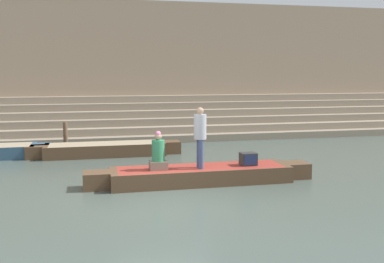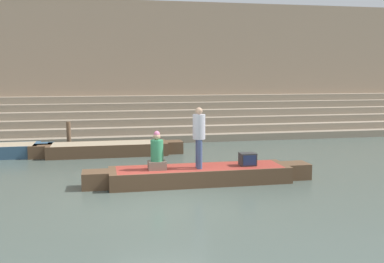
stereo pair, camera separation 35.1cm
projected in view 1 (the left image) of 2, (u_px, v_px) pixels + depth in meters
name	position (u px, v px, depth m)	size (l,w,h in m)	color
ground_plane	(164.00, 199.00, 11.57)	(120.00, 120.00, 0.00)	#47544C
ghat_steps	(127.00, 123.00, 22.38)	(36.00, 3.61, 2.03)	gray
back_wall	(124.00, 69.00, 23.86)	(34.20, 1.28, 6.93)	tan
rowboat_main	(201.00, 174.00, 13.27)	(6.80, 1.44, 0.48)	brown
person_standing	(200.00, 133.00, 12.94)	(0.36, 0.36, 1.78)	#3D4C75
person_rowing	(158.00, 154.00, 12.81)	(0.51, 0.40, 1.12)	#756656
tv_set	(248.00, 159.00, 13.47)	(0.47, 0.39, 0.38)	#2D2D2D
moored_boat_shore	(106.00, 149.00, 17.58)	(5.92, 1.29, 0.49)	brown
mooring_post	(66.00, 137.00, 18.28)	(0.17, 0.17, 1.24)	brown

